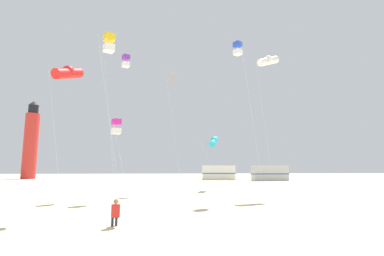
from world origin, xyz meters
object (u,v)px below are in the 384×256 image
kite_flyer_standing (115,212)px  kite_box_gold (109,43)px  kite_tube_white (268,61)px  kite_diamond_orange (173,78)px  kite_tube_cyan (214,141)px  kite_tube_scarlet (68,73)px  rv_van_white (219,173)px  kite_box_blue (238,49)px  rv_van_silver (270,173)px  kite_box_violet (126,61)px  lighthouse_distant (31,142)px  kite_box_magenta (116,127)px

kite_flyer_standing → kite_box_gold: 10.74m
kite_tube_white → kite_diamond_orange: bearing=154.0°
kite_tube_white → kite_tube_cyan: (-4.31, 6.30, -7.14)m
kite_tube_scarlet → rv_van_white: size_ratio=1.42×
kite_flyer_standing → kite_diamond_orange: bearing=-114.4°
kite_box_blue → rv_van_silver: (12.60, 27.95, -11.34)m
kite_box_blue → kite_box_violet: size_ratio=1.03×
kite_box_blue → kite_flyer_standing: bearing=-127.7°
kite_tube_white → kite_flyer_standing: bearing=-132.9°
kite_box_blue → kite_tube_cyan: kite_box_blue is taller
kite_box_violet → kite_tube_cyan: 12.77m
kite_box_violet → kite_tube_white: 13.47m
kite_flyer_standing → kite_tube_white: kite_tube_white is taller
kite_tube_white → kite_tube_cyan: size_ratio=2.18×
kite_diamond_orange → lighthouse_distant: size_ratio=0.77×
kite_diamond_orange → rv_van_silver: (18.20, 21.61, -10.65)m
kite_diamond_orange → kite_tube_white: size_ratio=0.98×
kite_tube_scarlet → kite_box_magenta: 5.09m
kite_box_blue → lighthouse_distant: bearing=132.2°
kite_flyer_standing → kite_box_gold: size_ratio=0.11×
kite_box_violet → rv_van_silver: (22.63, 25.32, -10.92)m
rv_van_silver → kite_box_violet: bearing=-134.5°
kite_box_gold → rv_van_silver: 41.39m
kite_box_blue → kite_tube_cyan: 11.09m
kite_box_gold → lighthouse_distant: bearing=120.0°
kite_box_blue → kite_tube_scarlet: bearing=-160.7°
kite_flyer_standing → lighthouse_distant: lighthouse_distant is taller
kite_flyer_standing → rv_van_white: 44.29m
kite_box_violet → lighthouse_distant: size_ratio=0.77×
kite_box_gold → lighthouse_distant: 52.04m
kite_flyer_standing → rv_van_white: size_ratio=0.18×
kite_box_blue → rv_van_white: size_ratio=2.02×
rv_van_white → kite_box_magenta: bearing=-107.4°
kite_box_gold → kite_box_magenta: size_ratio=1.76×
kite_box_gold → kite_box_violet: kite_box_violet is taller
lighthouse_distant → kite_box_violet: bearing=-55.0°
kite_diamond_orange → kite_box_violet: bearing=-140.0°
kite_box_magenta → rv_van_white: size_ratio=0.92×
kite_box_gold → kite_box_blue: bearing=30.9°
kite_flyer_standing → kite_tube_white: bearing=-148.9°
kite_tube_cyan → lighthouse_distant: bearing=138.3°
kite_box_blue → kite_box_magenta: (-9.88, -1.44, -7.20)m
kite_tube_scarlet → kite_box_violet: size_ratio=0.73×
kite_diamond_orange → rv_van_white: 29.55m
kite_box_gold → kite_box_magenta: (-0.20, 4.36, -4.65)m
kite_tube_scarlet → kite_diamond_orange: 13.26m
lighthouse_distant → rv_van_white: bearing=-10.0°
kite_box_violet → kite_diamond_orange: size_ratio=1.00×
rv_van_silver → lighthouse_distant: bearing=164.1°
kite_box_blue → rv_van_silver: 32.69m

